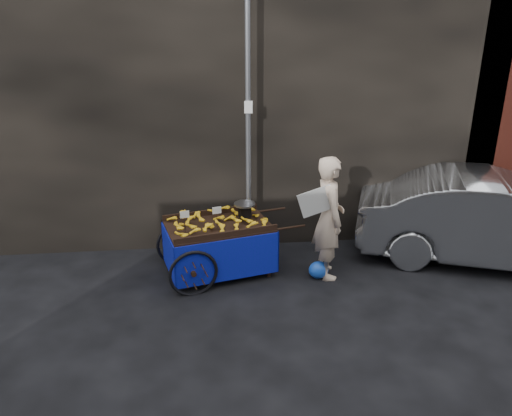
{
  "coord_description": "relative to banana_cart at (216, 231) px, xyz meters",
  "views": [
    {
      "loc": [
        -0.35,
        -6.09,
        3.68
      ],
      "look_at": [
        0.34,
        0.5,
        1.09
      ],
      "focal_mm": 35.0,
      "sensor_mm": 36.0,
      "label": 1
    }
  ],
  "objects": [
    {
      "name": "banana_cart",
      "position": [
        0.0,
        0.0,
        0.0
      ],
      "size": [
        2.24,
        1.39,
        1.13
      ],
      "rotation": [
        0.0,
        0.0,
        0.24
      ],
      "color": "black",
      "rests_on": "ground"
    },
    {
      "name": "vendor",
      "position": [
        1.64,
        -0.21,
        0.22
      ],
      "size": [
        0.75,
        0.69,
        1.84
      ],
      "rotation": [
        0.0,
        0.0,
        1.62
      ],
      "color": "#C8AD94",
      "rests_on": "ground"
    },
    {
      "name": "street_pole",
      "position": [
        0.55,
        0.64,
        1.31
      ],
      "size": [
        0.12,
        0.1,
        4.0
      ],
      "color": "slate",
      "rests_on": "ground"
    },
    {
      "name": "building_wall",
      "position": [
        0.64,
        1.94,
        1.8
      ],
      "size": [
        13.5,
        2.0,
        5.0
      ],
      "color": "black",
      "rests_on": "ground"
    },
    {
      "name": "plastic_bag",
      "position": [
        1.5,
        -0.32,
        -0.57
      ],
      "size": [
        0.3,
        0.24,
        0.27
      ],
      "primitive_type": "ellipsoid",
      "color": "blue",
      "rests_on": "ground"
    },
    {
      "name": "ground",
      "position": [
        0.25,
        -0.66,
        -0.7
      ],
      "size": [
        80.0,
        80.0,
        0.0
      ],
      "primitive_type": "plane",
      "color": "black",
      "rests_on": "ground"
    },
    {
      "name": "parked_car",
      "position": [
        4.35,
        -0.03,
        -0.0
      ],
      "size": [
        4.47,
        2.8,
        1.39
      ],
      "primitive_type": "imported",
      "rotation": [
        0.0,
        0.0,
        1.23
      ],
      "color": "silver",
      "rests_on": "ground"
    }
  ]
}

